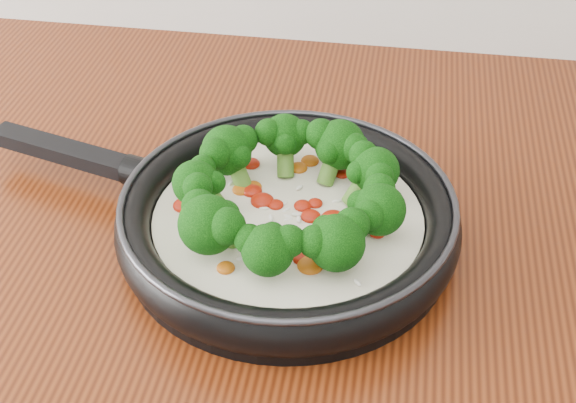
# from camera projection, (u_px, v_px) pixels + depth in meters

# --- Properties ---
(skillet) EXTENTS (0.53, 0.39, 0.09)m
(skillet) POSITION_uv_depth(u_px,v_px,m) (285.00, 214.00, 0.74)
(skillet) COLOR black
(skillet) RESTS_ON counter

